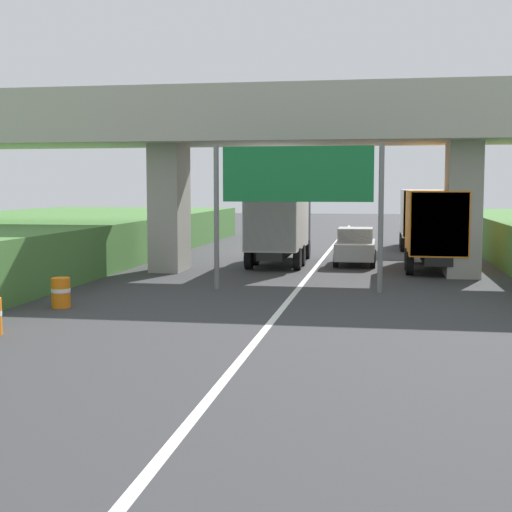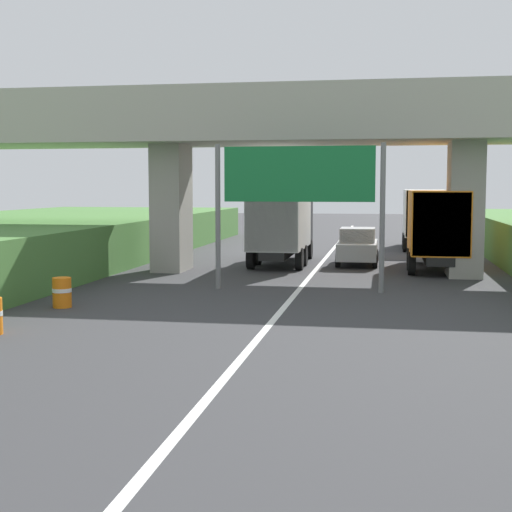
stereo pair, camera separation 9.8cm
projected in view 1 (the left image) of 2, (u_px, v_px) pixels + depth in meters
name	position (u px, v px, depth m)	size (l,w,h in m)	color
lane_centre_stripe	(294.00, 294.00, 24.83)	(0.20, 89.09, 0.01)	white
overpass_bridge	(312.00, 136.00, 30.32)	(40.00, 4.80, 7.59)	#ADA89E
overhead_highway_sign	(297.00, 183.00, 25.33)	(5.88, 0.18, 5.09)	slate
truck_white	(421.00, 216.00, 42.98)	(2.44, 7.30, 3.44)	black
truck_black	(280.00, 223.00, 34.26)	(2.44, 7.30, 3.44)	black
truck_orange	(433.00, 225.00, 32.09)	(2.44, 7.30, 3.44)	black
car_silver	(355.00, 246.00, 34.08)	(1.86, 4.10, 1.72)	#B2B5B7
construction_barrel_4	(61.00, 292.00, 22.03)	(0.57, 0.57, 0.90)	orange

